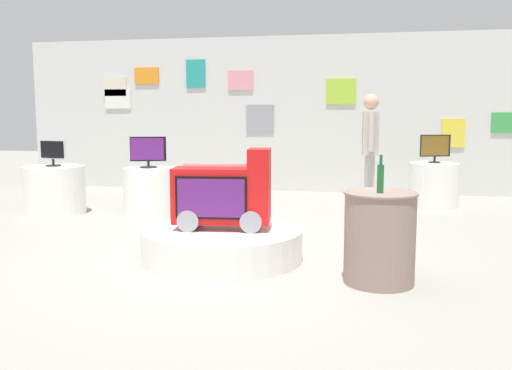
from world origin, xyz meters
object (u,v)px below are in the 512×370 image
object	(u,v)px
display_pedestal_center_rear	(434,185)
shopper_browsing_near_truck	(370,148)
novelty_firetruck_tv	(224,197)
side_table_round	(380,237)
display_pedestal_left_rear	(149,192)
tv_on_left_rear	(148,151)
tv_on_right_rear	(53,152)
display_pedestal_right_rear	(55,190)
main_display_pedestal	(222,244)
bottle_on_side_table	(380,178)
tv_on_center_rear	(435,147)

from	to	relation	value
display_pedestal_center_rear	shopper_browsing_near_truck	distance (m)	2.02
novelty_firetruck_tv	side_table_round	bearing A→B (deg)	-18.59
display_pedestal_left_rear	shopper_browsing_near_truck	distance (m)	3.15
tv_on_left_rear	shopper_browsing_near_truck	world-z (taller)	shopper_browsing_near_truck
display_pedestal_left_rear	tv_on_right_rear	world-z (taller)	tv_on_right_rear
display_pedestal_right_rear	side_table_round	bearing A→B (deg)	-29.26
display_pedestal_center_rear	display_pedestal_right_rear	bearing A→B (deg)	-163.60
novelty_firetruck_tv	tv_on_left_rear	size ratio (longest dim) A/B	2.02
display_pedestal_left_rear	display_pedestal_right_rear	distance (m)	1.46
novelty_firetruck_tv	main_display_pedestal	bearing A→B (deg)	166.28
tv_on_left_rear	bottle_on_side_table	size ratio (longest dim) A/B	1.52
bottle_on_side_table	side_table_round	bearing A→B (deg)	78.92
main_display_pedestal	display_pedestal_right_rear	bearing A→B (deg)	146.11
bottle_on_side_table	shopper_browsing_near_truck	bearing A→B (deg)	90.84
tv_on_left_rear	tv_on_center_rear	xyz separation A→B (m)	(4.11, 1.61, 0.01)
main_display_pedestal	display_pedestal_right_rear	distance (m)	3.70
display_pedestal_center_rear	shopper_browsing_near_truck	world-z (taller)	shopper_browsing_near_truck
main_display_pedestal	display_pedestal_right_rear	world-z (taller)	display_pedestal_right_rear
side_table_round	display_pedestal_right_rear	bearing A→B (deg)	150.74
side_table_round	bottle_on_side_table	bearing A→B (deg)	-101.08
side_table_round	main_display_pedestal	bearing A→B (deg)	161.47
display_pedestal_left_rear	display_pedestal_right_rear	size ratio (longest dim) A/B	0.82
display_pedestal_left_rear	display_pedestal_right_rear	world-z (taller)	same
novelty_firetruck_tv	display_pedestal_center_rear	bearing A→B (deg)	56.21
tv_on_center_rear	display_pedestal_left_rear	bearing A→B (deg)	-158.62
side_table_round	shopper_browsing_near_truck	xyz separation A→B (m)	(-0.05, 2.60, 0.61)
main_display_pedestal	tv_on_right_rear	distance (m)	3.77
tv_on_center_rear	tv_on_right_rear	size ratio (longest dim) A/B	1.04
side_table_round	shopper_browsing_near_truck	world-z (taller)	shopper_browsing_near_truck
bottle_on_side_table	shopper_browsing_near_truck	distance (m)	2.66
shopper_browsing_near_truck	display_pedestal_left_rear	bearing A→B (deg)	-179.94
tv_on_center_rear	bottle_on_side_table	world-z (taller)	tv_on_center_rear
novelty_firetruck_tv	shopper_browsing_near_truck	size ratio (longest dim) A/B	0.58
bottle_on_side_table	novelty_firetruck_tv	bearing A→B (deg)	159.59
tv_on_right_rear	bottle_on_side_table	bearing A→B (deg)	-29.75
tv_on_center_rear	tv_on_left_rear	bearing A→B (deg)	-158.57
novelty_firetruck_tv	tv_on_center_rear	distance (m)	4.47
bottle_on_side_table	main_display_pedestal	bearing A→B (deg)	159.67
display_pedestal_center_rear	tv_on_right_rear	distance (m)	5.84
tv_on_left_rear	side_table_round	distance (m)	4.10
novelty_firetruck_tv	tv_on_right_rear	distance (m)	3.73
display_pedestal_center_rear	tv_on_right_rear	world-z (taller)	tv_on_right_rear
display_pedestal_left_rear	novelty_firetruck_tv	bearing A→B (deg)	-52.18
main_display_pedestal	novelty_firetruck_tv	xyz separation A→B (m)	(0.02, -0.00, 0.48)
bottle_on_side_table	shopper_browsing_near_truck	xyz separation A→B (m)	(-0.04, 2.65, 0.09)
main_display_pedestal	display_pedestal_center_rear	world-z (taller)	display_pedestal_center_rear
tv_on_left_rear	tv_on_right_rear	bearing A→B (deg)	-178.91
display_pedestal_right_rear	novelty_firetruck_tv	bearing A→B (deg)	-33.78
novelty_firetruck_tv	tv_on_right_rear	bearing A→B (deg)	146.26
display_pedestal_center_rear	shopper_browsing_near_truck	bearing A→B (deg)	-122.62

